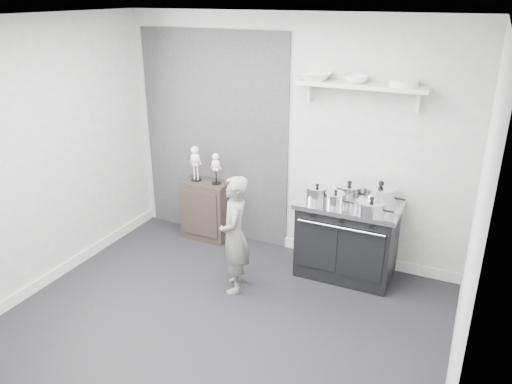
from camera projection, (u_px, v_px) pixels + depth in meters
ground at (214, 330)px, 4.57m from camera, size 4.00×4.00×0.00m
room_shell at (207, 153)px, 4.12m from camera, size 4.02×3.62×2.71m
wall_shelf at (361, 87)px, 4.92m from camera, size 1.30×0.26×0.24m
stove at (347, 238)px, 5.33m from camera, size 1.05×0.66×0.85m
side_cabinet at (207, 210)px, 6.17m from camera, size 0.57×0.33×0.74m
child at (235, 235)px, 4.99m from camera, size 0.45×0.53×1.24m
pot_front_left at (317, 194)px, 5.20m from camera, size 0.31×0.22×0.19m
pot_back_left at (349, 191)px, 5.25m from camera, size 0.36×0.28×0.20m
pot_back_right at (380, 195)px, 5.09m from camera, size 0.42×0.34×0.26m
pot_front_right at (371, 208)px, 4.88m from camera, size 0.36×0.28×0.19m
pot_front_center at (335, 199)px, 5.07m from camera, size 0.29×0.20×0.17m
skeleton_full at (195, 161)px, 5.99m from camera, size 0.14×0.09×0.50m
skeleton_torso at (216, 166)px, 5.89m from camera, size 0.12×0.08×0.44m
bowl_large at (316, 76)px, 5.07m from camera, size 0.33×0.33×0.08m
bowl_small at (356, 79)px, 4.91m from camera, size 0.24×0.24×0.07m
plate_stack at (404, 83)px, 4.73m from camera, size 0.27×0.27×0.06m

